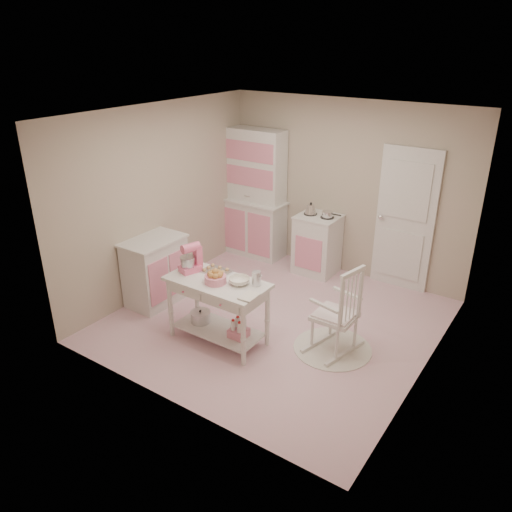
{
  "coord_description": "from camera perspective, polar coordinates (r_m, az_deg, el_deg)",
  "views": [
    {
      "loc": [
        2.93,
        -4.73,
        3.39
      ],
      "look_at": [
        -0.13,
        -0.25,
        0.98
      ],
      "focal_mm": 35.0,
      "sensor_mm": 36.0,
      "label": 1
    }
  ],
  "objects": [
    {
      "name": "mixing_bowl",
      "position": [
        5.65,
        -1.93,
        -2.87
      ],
      "size": [
        0.24,
        0.24,
        0.08
      ],
      "primitive_type": "imported",
      "color": "white",
      "rests_on": "work_table"
    },
    {
      "name": "rocking_chair",
      "position": [
        5.76,
        9.06,
        -5.89
      ],
      "size": [
        0.63,
        0.81,
        1.1
      ],
      "primitive_type": "cube",
      "rotation": [
        0.0,
        0.0,
        -0.22
      ],
      "color": "silver",
      "rests_on": "ground"
    },
    {
      "name": "base_cabinet",
      "position": [
        6.89,
        -11.41,
        -1.69
      ],
      "size": [
        0.54,
        0.84,
        0.92
      ],
      "primitive_type": "cube",
      "color": "silver",
      "rests_on": "ground"
    },
    {
      "name": "lace_rug",
      "position": [
        6.05,
        8.72,
        -10.37
      ],
      "size": [
        0.92,
        0.92,
        0.01
      ],
      "primitive_type": "cylinder",
      "color": "white",
      "rests_on": "ground"
    },
    {
      "name": "recipe_book",
      "position": [
        5.42,
        -1.54,
        -4.42
      ],
      "size": [
        0.17,
        0.22,
        0.02
      ],
      "primitive_type": "imported",
      "rotation": [
        0.0,
        0.0,
        0.03
      ],
      "color": "white",
      "rests_on": "work_table"
    },
    {
      "name": "door",
      "position": [
        7.29,
        16.67,
        3.96
      ],
      "size": [
        0.82,
        0.05,
        2.04
      ],
      "primitive_type": "cube",
      "color": "silver",
      "rests_on": "ground"
    },
    {
      "name": "metal_pitcher",
      "position": [
        5.6,
        0.04,
        -2.6
      ],
      "size": [
        0.1,
        0.1,
        0.17
      ],
      "primitive_type": "cylinder",
      "color": "silver",
      "rests_on": "work_table"
    },
    {
      "name": "cookie_tray",
      "position": [
        5.96,
        -4.54,
        -1.75
      ],
      "size": [
        0.34,
        0.24,
        0.02
      ],
      "primitive_type": "cube",
      "color": "silver",
      "rests_on": "work_table"
    },
    {
      "name": "room_shell",
      "position": [
        5.83,
        2.45,
        6.57
      ],
      "size": [
        3.84,
        3.84,
        2.62
      ],
      "color": "pink",
      "rests_on": "ground"
    },
    {
      "name": "stove",
      "position": [
        7.68,
        7.01,
        1.36
      ],
      "size": [
        0.62,
        0.57,
        0.92
      ],
      "primitive_type": "cube",
      "color": "silver",
      "rests_on": "ground"
    },
    {
      "name": "bread_basket",
      "position": [
        5.69,
        -4.65,
        -2.67
      ],
      "size": [
        0.25,
        0.25,
        0.09
      ],
      "primitive_type": "cylinder",
      "color": "pink",
      "rests_on": "work_table"
    },
    {
      "name": "hutch",
      "position": [
        8.1,
        -0.19,
        7.11
      ],
      "size": [
        1.06,
        0.5,
        2.08
      ],
      "primitive_type": "cube",
      "color": "silver",
      "rests_on": "ground"
    },
    {
      "name": "stand_mixer",
      "position": [
        5.95,
        -7.59,
        -0.25
      ],
      "size": [
        0.28,
        0.33,
        0.34
      ],
      "primitive_type": "cube",
      "rotation": [
        0.0,
        0.0,
        -0.34
      ],
      "color": "pink",
      "rests_on": "work_table"
    },
    {
      "name": "work_table",
      "position": [
        5.95,
        -4.36,
        -6.28
      ],
      "size": [
        1.2,
        0.6,
        0.8
      ],
      "primitive_type": "cube",
      "color": "silver",
      "rests_on": "ground"
    }
  ]
}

